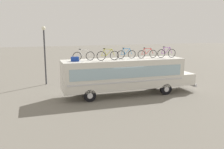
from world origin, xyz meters
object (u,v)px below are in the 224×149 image
object	(u,v)px
rooftop_bicycle_1	(84,56)
rooftop_bicycle_5	(166,53)
luggage_bag_1	(75,59)
rooftop_bicycle_2	(108,55)
street_lamp	(45,47)
bus	(126,74)
rooftop_bicycle_3	(126,54)
rooftop_bicycle_4	(147,54)

from	to	relation	value
rooftop_bicycle_1	rooftop_bicycle_5	world-z (taller)	rooftop_bicycle_5
luggage_bag_1	rooftop_bicycle_2	bearing A→B (deg)	-4.94
rooftop_bicycle_5	street_lamp	xyz separation A→B (m)	(-9.61, 6.23, 0.25)
luggage_bag_1	street_lamp	xyz separation A→B (m)	(-1.84, 6.18, 0.47)
bus	rooftop_bicycle_1	distance (m)	3.84
bus	rooftop_bicycle_5	distance (m)	3.91
rooftop_bicycle_5	rooftop_bicycle_3	bearing A→B (deg)	172.03
bus	luggage_bag_1	distance (m)	4.44
rooftop_bicycle_2	rooftop_bicycle_3	distance (m)	1.91
luggage_bag_1	rooftop_bicycle_1	bearing A→B (deg)	17.33
rooftop_bicycle_1	rooftop_bicycle_3	world-z (taller)	rooftop_bicycle_1
bus	rooftop_bicycle_3	distance (m)	1.63
rooftop_bicycle_3	rooftop_bicycle_5	distance (m)	3.49
bus	rooftop_bicycle_1	world-z (taller)	rooftop_bicycle_1
rooftop_bicycle_1	rooftop_bicycle_5	distance (m)	7.05
rooftop_bicycle_3	street_lamp	size ratio (longest dim) A/B	0.29
rooftop_bicycle_4	rooftop_bicycle_3	bearing A→B (deg)	172.64
rooftop_bicycle_3	rooftop_bicycle_5	xyz separation A→B (m)	(3.45, -0.48, 0.02)
bus	rooftop_bicycle_5	xyz separation A→B (m)	(3.56, -0.19, 1.62)
luggage_bag_1	rooftop_bicycle_1	size ratio (longest dim) A/B	0.33
rooftop_bicycle_4	street_lamp	distance (m)	9.94
rooftop_bicycle_5	street_lamp	distance (m)	11.46
rooftop_bicycle_1	rooftop_bicycle_4	size ratio (longest dim) A/B	0.98
rooftop_bicycle_1	rooftop_bicycle_2	xyz separation A→B (m)	(1.80, -0.44, 0.02)
rooftop_bicycle_4	rooftop_bicycle_5	xyz separation A→B (m)	(1.67, -0.25, 0.02)
rooftop_bicycle_1	street_lamp	size ratio (longest dim) A/B	0.30
bus	street_lamp	distance (m)	8.75
rooftop_bicycle_3	luggage_bag_1	bearing A→B (deg)	-174.30
rooftop_bicycle_1	bus	bearing A→B (deg)	-1.45
luggage_bag_1	rooftop_bicycle_5	distance (m)	7.77
bus	rooftop_bicycle_3	world-z (taller)	rooftop_bicycle_3
rooftop_bicycle_2	rooftop_bicycle_5	bearing A→B (deg)	1.80
rooftop_bicycle_2	street_lamp	size ratio (longest dim) A/B	0.32
bus	street_lamp	world-z (taller)	street_lamp
rooftop_bicycle_3	rooftop_bicycle_1	bearing A→B (deg)	-176.71
street_lamp	rooftop_bicycle_5	bearing A→B (deg)	-32.96
bus	rooftop_bicycle_2	world-z (taller)	rooftop_bicycle_2
luggage_bag_1	rooftop_bicycle_5	bearing A→B (deg)	-0.39
rooftop_bicycle_2	rooftop_bicycle_4	world-z (taller)	rooftop_bicycle_2
rooftop_bicycle_1	rooftop_bicycle_4	bearing A→B (deg)	-0.26
luggage_bag_1	rooftop_bicycle_1	distance (m)	0.78
rooftop_bicycle_4	street_lamp	xyz separation A→B (m)	(-7.94, 5.98, 0.27)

